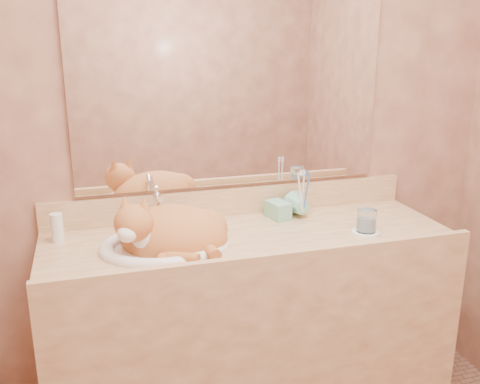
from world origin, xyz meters
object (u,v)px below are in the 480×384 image
object	(u,v)px
sink_basin	(165,228)
water_glass	(367,221)
soap_dispenser	(286,203)
toothbrush_cup	(303,209)
cat	(169,230)
vanity_counter	(250,331)

from	to	relation	value
sink_basin	water_glass	size ratio (longest dim) A/B	5.29
soap_dispenser	toothbrush_cup	world-z (taller)	soap_dispenser
sink_basin	cat	distance (m)	0.02
vanity_counter	toothbrush_cup	world-z (taller)	toothbrush_cup
vanity_counter	soap_dispenser	distance (m)	0.55
vanity_counter	water_glass	size ratio (longest dim) A/B	17.87
sink_basin	soap_dispenser	distance (m)	0.54
sink_basin	cat	xyz separation A→B (m)	(0.01, -0.01, -0.01)
cat	toothbrush_cup	size ratio (longest dim) A/B	3.99
vanity_counter	sink_basin	world-z (taller)	sink_basin
vanity_counter	toothbrush_cup	bearing A→B (deg)	23.35
sink_basin	cat	bearing A→B (deg)	-21.50
cat	vanity_counter	bearing A→B (deg)	27.00
soap_dispenser	toothbrush_cup	distance (m)	0.09
toothbrush_cup	vanity_counter	bearing A→B (deg)	-156.65
vanity_counter	sink_basin	bearing A→B (deg)	-176.61
cat	water_glass	distance (m)	0.77
soap_dispenser	water_glass	world-z (taller)	soap_dispenser
toothbrush_cup	water_glass	xyz separation A→B (m)	(0.17, -0.22, 0.01)
vanity_counter	cat	distance (m)	0.59
sink_basin	toothbrush_cup	world-z (taller)	sink_basin
soap_dispenser	water_glass	size ratio (longest dim) A/B	1.81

